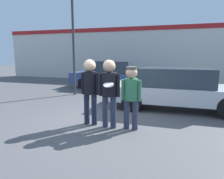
% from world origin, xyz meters
% --- Properties ---
extents(ground_plane, '(56.00, 56.00, 0.00)m').
position_xyz_m(ground_plane, '(0.00, 0.00, 0.00)').
color(ground_plane, '#4C4C4F').
extents(storefront_building, '(24.00, 0.22, 3.91)m').
position_xyz_m(storefront_building, '(0.00, 9.65, 1.99)').
color(storefront_building, silver).
rests_on(storefront_building, ground).
extents(person_left, '(0.50, 0.33, 1.78)m').
position_xyz_m(person_left, '(-0.45, -0.22, 1.07)').
color(person_left, '#1E2338').
rests_on(person_left, ground).
extents(person_middle_with_frisbee, '(0.57, 0.60, 1.78)m').
position_xyz_m(person_middle_with_frisbee, '(0.11, -0.30, 1.08)').
color(person_middle_with_frisbee, '#2D3347').
rests_on(person_middle_with_frisbee, ground).
extents(person_right, '(0.51, 0.34, 1.61)m').
position_xyz_m(person_right, '(0.68, -0.26, 0.96)').
color(person_right, '#2D3347').
rests_on(person_right, ground).
extents(parked_car_near, '(4.70, 1.84, 1.46)m').
position_xyz_m(parked_car_near, '(1.81, 2.19, 0.74)').
color(parked_car_near, '#B7BABF').
rests_on(parked_car_near, ground).
extents(parked_car_far, '(4.66, 1.78, 1.56)m').
position_xyz_m(parked_car_far, '(-1.74, 5.87, 0.77)').
color(parked_car_far, '#334784').
rests_on(parked_car_far, ground).
extents(street_lamp, '(1.14, 0.35, 5.49)m').
position_xyz_m(street_lamp, '(-2.67, 3.49, 3.37)').
color(street_lamp, '#38383D').
rests_on(street_lamp, ground).
extents(shrub, '(0.91, 0.91, 0.91)m').
position_xyz_m(shrub, '(3.49, 9.00, 0.45)').
color(shrub, '#285B2D').
rests_on(shrub, ground).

